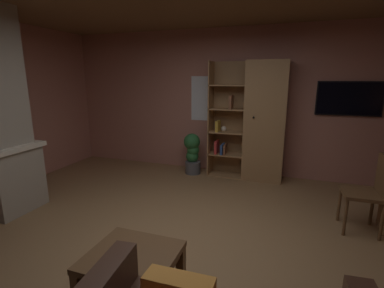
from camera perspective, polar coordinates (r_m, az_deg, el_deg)
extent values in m
cube|color=olive|center=(3.19, -2.51, -20.52)|extent=(6.49, 5.38, 0.02)
cube|color=#AD7060|center=(5.29, 8.32, 8.30)|extent=(6.61, 0.06, 2.64)
cube|color=white|center=(5.36, 3.50, 9.16)|extent=(0.70, 0.01, 0.83)
cube|color=#997047|center=(4.97, 14.55, 4.29)|extent=(0.68, 0.38, 2.05)
cube|color=#997047|center=(5.24, 7.57, 5.04)|extent=(0.63, 0.02, 2.05)
cube|color=#997047|center=(5.13, 3.82, 4.96)|extent=(0.02, 0.38, 2.05)
sphere|color=black|center=(4.77, 12.38, 5.29)|extent=(0.04, 0.04, 0.04)
cube|color=#997047|center=(5.31, 6.84, -6.14)|extent=(0.63, 0.38, 0.02)
cube|color=#997047|center=(5.19, 6.96, -1.97)|extent=(0.63, 0.38, 0.02)
cube|color=#997047|center=(5.10, 7.08, 2.49)|extent=(0.63, 0.38, 0.02)
cube|color=#997047|center=(5.04, 7.22, 7.08)|extent=(0.63, 0.38, 0.02)
cube|color=#997047|center=(5.01, 7.36, 11.75)|extent=(0.63, 0.38, 0.02)
cube|color=brown|center=(5.11, 6.78, -1.05)|extent=(0.03, 0.23, 0.18)
cube|color=#2D4C8C|center=(5.12, 6.20, -1.00)|extent=(0.04, 0.23, 0.18)
cube|color=#B22D2D|center=(5.14, 5.06, -0.59)|extent=(0.04, 0.23, 0.24)
cube|color=brown|center=(4.95, 7.98, 8.42)|extent=(0.04, 0.23, 0.23)
cube|color=gold|center=(5.06, 5.31, 3.66)|extent=(0.05, 0.23, 0.19)
sphere|color=beige|center=(5.10, 6.46, 3.08)|extent=(0.10, 0.10, 0.10)
cube|color=brown|center=(2.45, -12.11, -21.47)|extent=(0.69, 0.64, 0.05)
cube|color=brown|center=(2.48, -12.04, -22.71)|extent=(0.63, 0.57, 0.08)
cube|color=brown|center=(2.89, -14.46, -20.42)|extent=(0.07, 0.07, 0.36)
cube|color=brown|center=(2.65, -2.27, -23.46)|extent=(0.07, 0.07, 0.36)
cube|color=black|center=(2.45, -13.83, -20.47)|extent=(0.12, 0.09, 0.03)
cube|color=brown|center=(3.84, 31.25, -8.63)|extent=(0.43, 0.43, 0.04)
cube|color=brown|center=(3.81, 34.45, -5.33)|extent=(0.05, 0.40, 0.44)
cylinder|color=brown|center=(4.04, 27.75, -10.67)|extent=(0.04, 0.04, 0.46)
cylinder|color=brown|center=(3.72, 28.73, -12.85)|extent=(0.04, 0.04, 0.46)
cylinder|color=brown|center=(4.13, 32.73, -10.78)|extent=(0.04, 0.04, 0.46)
cylinder|color=brown|center=(3.81, 34.15, -12.90)|extent=(0.04, 0.04, 0.46)
cylinder|color=#4C4C51|center=(5.33, 0.18, -4.76)|extent=(0.29, 0.29, 0.23)
sphere|color=#235B2D|center=(5.29, 0.06, -2.51)|extent=(0.24, 0.24, 0.24)
sphere|color=#235B2D|center=(5.25, 0.22, -1.19)|extent=(0.23, 0.23, 0.23)
sphere|color=#235B2D|center=(5.21, -0.02, 0.48)|extent=(0.31, 0.31, 0.31)
cube|color=black|center=(5.21, 29.27, 8.06)|extent=(0.97, 0.05, 0.55)
cube|color=black|center=(5.18, 29.32, 8.04)|extent=(0.93, 0.01, 0.51)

